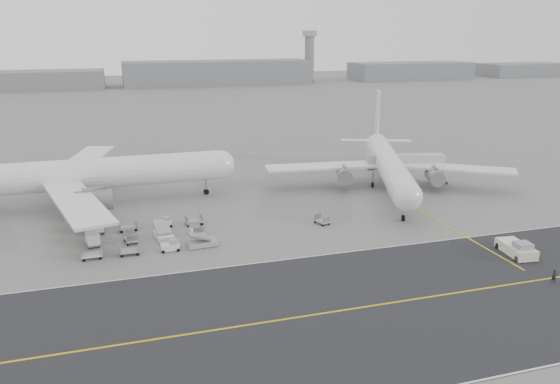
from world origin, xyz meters
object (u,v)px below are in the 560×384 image
object	(u,v)px
ground_crew_a	(554,276)
jet_bridge	(407,163)
pushback_tug	(517,249)
airliner_a	(79,175)
airliner_b	(388,164)
control_tower	(309,55)

from	to	relation	value
ground_crew_a	jet_bridge	bearing A→B (deg)	98.87
pushback_tug	ground_crew_a	size ratio (longest dim) A/B	4.74
airliner_a	ground_crew_a	xyz separation A→B (m)	(59.18, -51.87, -4.91)
airliner_b	jet_bridge	world-z (taller)	airliner_b
ground_crew_a	airliner_b	bearing A→B (deg)	105.17
control_tower	ground_crew_a	world-z (taller)	control_tower
airliner_a	jet_bridge	distance (m)	64.92
control_tower	airliner_b	xyz separation A→B (m)	(-68.75, -238.28, -11.19)
jet_bridge	control_tower	bearing A→B (deg)	88.98
control_tower	jet_bridge	size ratio (longest dim) A/B	1.81
airliner_b	jet_bridge	bearing A→B (deg)	40.14
airliner_a	pushback_tug	xyz separation A→B (m)	(60.80, -42.98, -4.82)
airliner_a	airliner_b	distance (m)	59.79
jet_bridge	ground_crew_a	world-z (taller)	jet_bridge
ground_crew_a	airliner_a	bearing A→B (deg)	154.31
airliner_b	ground_crew_a	xyz separation A→B (m)	(-0.30, -45.81, -4.18)
control_tower	pushback_tug	world-z (taller)	control_tower
pushback_tug	jet_bridge	bearing A→B (deg)	90.48
ground_crew_a	control_tower	bearing A→B (deg)	91.89
airliner_b	control_tower	bearing A→B (deg)	93.92
airliner_b	airliner_a	bearing A→B (deg)	-165.80
airliner_b	jet_bridge	size ratio (longest dim) A/B	2.82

